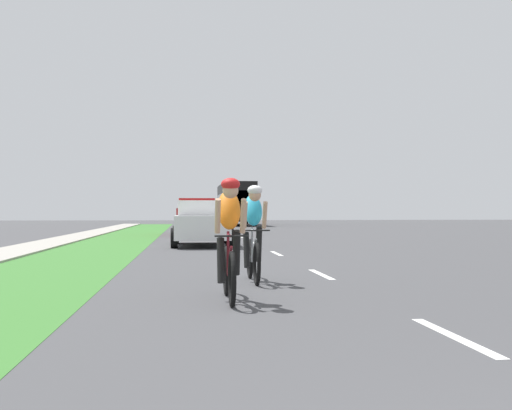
% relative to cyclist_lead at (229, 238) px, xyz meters
% --- Properties ---
extents(ground_plane, '(120.00, 120.00, 0.00)m').
position_rel_cyclist_lead_xyz_m(ground_plane, '(1.91, 13.16, -0.81)').
color(ground_plane, '#424244').
extents(grass_verge, '(2.85, 70.00, 0.01)m').
position_rel_cyclist_lead_xyz_m(grass_verge, '(-3.24, 13.16, -0.81)').
color(grass_verge, '#38722D').
rests_on(grass_verge, ground_plane).
extents(sidewalk_concrete, '(1.55, 70.00, 0.10)m').
position_rel_cyclist_lead_xyz_m(sidewalk_concrete, '(-5.44, 13.16, -0.81)').
color(sidewalk_concrete, '#9E998E').
rests_on(sidewalk_concrete, ground_plane).
extents(lane_markings_center, '(0.12, 52.20, 0.01)m').
position_rel_cyclist_lead_xyz_m(lane_markings_center, '(1.91, 17.16, -0.81)').
color(lane_markings_center, white).
rests_on(lane_markings_center, ground_plane).
extents(cyclist_lead, '(0.42, 1.72, 1.58)m').
position_rel_cyclist_lead_xyz_m(cyclist_lead, '(0.00, 0.00, 0.00)').
color(cyclist_lead, black).
rests_on(cyclist_lead, ground_plane).
extents(cyclist_trailing, '(0.42, 1.72, 1.58)m').
position_rel_cyclist_lead_xyz_m(cyclist_trailing, '(0.54, 2.11, 0.00)').
color(cyclist_trailing, black).
rests_on(cyclist_trailing, ground_plane).
extents(sedan_white, '(1.98, 4.30, 1.52)m').
position_rel_cyclist_lead_xyz_m(sedan_white, '(-0.05, 12.96, -0.04)').
color(sedan_white, silver).
rests_on(sedan_white, ground_plane).
extents(suv_red, '(2.15, 4.70, 1.79)m').
position_rel_cyclist_lead_xyz_m(suv_red, '(-0.07, 22.45, 0.14)').
color(suv_red, red).
rests_on(suv_red, ground_plane).
extents(pickup_silver, '(2.22, 5.10, 1.64)m').
position_rel_cyclist_lead_xyz_m(pickup_silver, '(-0.05, 33.43, 0.02)').
color(pickup_silver, '#A5A8AD').
rests_on(pickup_silver, ground_plane).
extents(bus_black, '(2.78, 11.60, 3.48)m').
position_rel_cyclist_lead_xyz_m(bus_black, '(3.59, 44.20, 1.17)').
color(bus_black, black).
rests_on(bus_black, ground_plane).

